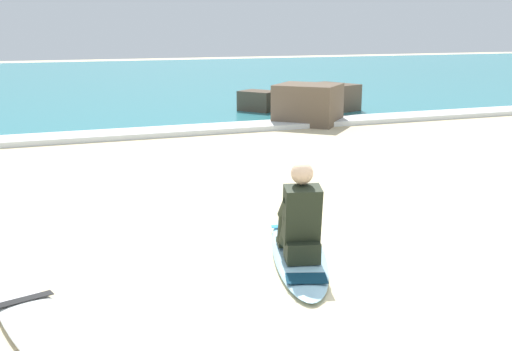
# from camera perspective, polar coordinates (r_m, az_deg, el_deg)

# --- Properties ---
(ground_plane) EXTENTS (80.00, 80.00, 0.00)m
(ground_plane) POSITION_cam_1_polar(r_m,az_deg,el_deg) (5.90, 5.92, -8.75)
(ground_plane) COLOR beige
(sea) EXTENTS (80.00, 28.00, 0.10)m
(sea) POSITION_cam_1_polar(r_m,az_deg,el_deg) (26.72, -15.85, 8.46)
(sea) COLOR teal
(sea) RESTS_ON ground
(breaking_foam) EXTENTS (80.00, 0.90, 0.11)m
(breaking_foam) POSITION_cam_1_polar(r_m,az_deg,el_deg) (13.24, -9.92, 3.96)
(breaking_foam) COLOR white
(breaking_foam) RESTS_ON ground
(surfboard_main) EXTENTS (1.30, 2.45, 0.08)m
(surfboard_main) POSITION_cam_1_polar(r_m,az_deg,el_deg) (6.25, 3.95, -7.04)
(surfboard_main) COLOR #9ED1E5
(surfboard_main) RESTS_ON ground
(surfer_seated) EXTENTS (0.50, 0.76, 0.95)m
(surfer_seated) POSITION_cam_1_polar(r_m,az_deg,el_deg) (5.89, 4.13, -4.22)
(surfer_seated) COLOR black
(surfer_seated) RESTS_ON surfboard_main
(surfboard_spare_near) EXTENTS (1.17, 2.44, 0.08)m
(surfboard_spare_near) POSITION_cam_1_polar(r_m,az_deg,el_deg) (4.88, -18.40, -13.96)
(surfboard_spare_near) COLOR white
(surfboard_spare_near) RESTS_ON ground
(rock_outcrop_distant) EXTENTS (3.07, 3.45, 0.93)m
(rock_outcrop_distant) POSITION_cam_1_polar(r_m,az_deg,el_deg) (15.44, 4.94, 6.83)
(rock_outcrop_distant) COLOR brown
(rock_outcrop_distant) RESTS_ON ground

